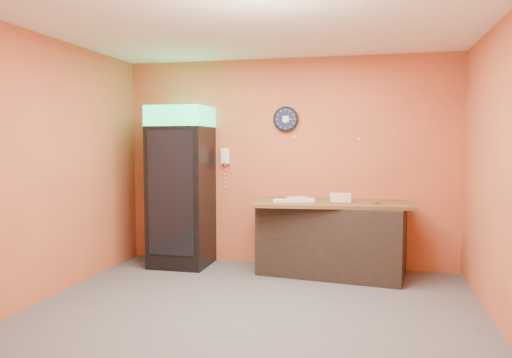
% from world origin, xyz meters
% --- Properties ---
extents(floor, '(4.50, 4.50, 0.00)m').
position_xyz_m(floor, '(0.00, 0.00, 0.00)').
color(floor, '#47474C').
rests_on(floor, ground).
extents(back_wall, '(4.50, 0.02, 2.80)m').
position_xyz_m(back_wall, '(0.00, 2.00, 1.40)').
color(back_wall, '#CF613A').
rests_on(back_wall, floor).
extents(left_wall, '(0.02, 4.00, 2.80)m').
position_xyz_m(left_wall, '(-2.25, 0.00, 1.40)').
color(left_wall, '#CF613A').
rests_on(left_wall, floor).
extents(right_wall, '(0.02, 4.00, 2.80)m').
position_xyz_m(right_wall, '(2.25, 0.00, 1.40)').
color(right_wall, '#CF613A').
rests_on(right_wall, floor).
extents(ceiling, '(4.50, 4.00, 0.02)m').
position_xyz_m(ceiling, '(0.00, 0.00, 2.80)').
color(ceiling, white).
rests_on(ceiling, back_wall).
extents(beverage_cooler, '(0.76, 0.77, 2.15)m').
position_xyz_m(beverage_cooler, '(-1.39, 1.60, 1.05)').
color(beverage_cooler, black).
rests_on(beverage_cooler, floor).
extents(prep_counter, '(1.87, 1.01, 0.89)m').
position_xyz_m(prep_counter, '(0.64, 1.60, 0.44)').
color(prep_counter, black).
rests_on(prep_counter, floor).
extents(wall_clock, '(0.34, 0.06, 0.34)m').
position_xyz_m(wall_clock, '(-0.01, 1.97, 1.98)').
color(wall_clock, black).
rests_on(wall_clock, back_wall).
extents(wall_phone, '(0.12, 0.10, 0.21)m').
position_xyz_m(wall_phone, '(-0.86, 1.95, 1.48)').
color(wall_phone, white).
rests_on(wall_phone, back_wall).
extents(butcher_paper, '(2.01, 1.07, 0.04)m').
position_xyz_m(butcher_paper, '(0.64, 1.60, 0.91)').
color(butcher_paper, brown).
rests_on(butcher_paper, prep_counter).
extents(sub_roll_stack, '(0.26, 0.09, 0.11)m').
position_xyz_m(sub_roll_stack, '(0.75, 1.60, 0.98)').
color(sub_roll_stack, beige).
rests_on(sub_roll_stack, butcher_paper).
extents(wrapped_sandwich_left, '(0.27, 0.16, 0.04)m').
position_xyz_m(wrapped_sandwich_left, '(0.05, 1.42, 0.95)').
color(wrapped_sandwich_left, silver).
rests_on(wrapped_sandwich_left, butcher_paper).
extents(wrapped_sandwich_mid, '(0.33, 0.19, 0.04)m').
position_xyz_m(wrapped_sandwich_mid, '(0.28, 1.47, 0.95)').
color(wrapped_sandwich_mid, silver).
rests_on(wrapped_sandwich_mid, butcher_paper).
extents(wrapped_sandwich_right, '(0.31, 0.24, 0.04)m').
position_xyz_m(wrapped_sandwich_right, '(0.21, 1.69, 0.95)').
color(wrapped_sandwich_right, silver).
rests_on(wrapped_sandwich_right, butcher_paper).
extents(kitchen_tool, '(0.07, 0.07, 0.07)m').
position_xyz_m(kitchen_tool, '(0.33, 1.61, 0.96)').
color(kitchen_tool, silver).
rests_on(kitchen_tool, butcher_paper).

